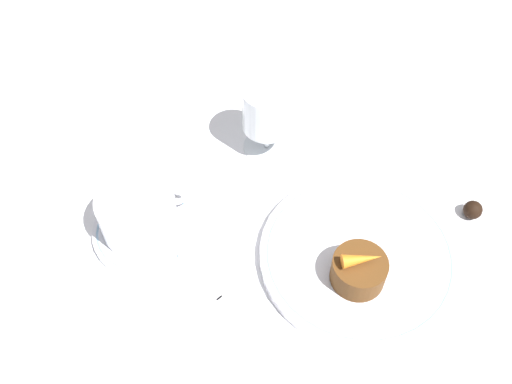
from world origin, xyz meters
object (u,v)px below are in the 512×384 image
wine_glass (267,112)px  coffee_cup (138,213)px  fork (234,313)px  dinner_plate (358,256)px  dessert_cake (359,271)px

wine_glass → coffee_cup: bearing=-166.8°
wine_glass → fork: bearing=-127.6°
dinner_plate → coffee_cup: coffee_cup is taller
wine_glass → fork: 0.27m
dinner_plate → fork: bearing=177.3°
coffee_cup → dessert_cake: size_ratio=1.89×
dinner_plate → fork: 0.17m
dinner_plate → fork: (-0.17, 0.01, -0.01)m
dinner_plate → coffee_cup: (-0.22, 0.16, 0.03)m
fork → dinner_plate: bearing=-2.7°
dinner_plate → wine_glass: size_ratio=2.20×
dinner_plate → wine_glass: 0.22m
wine_glass → dessert_cake: 0.24m
dinner_plate → fork: dinner_plate is taller
dessert_cake → fork: bearing=166.8°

